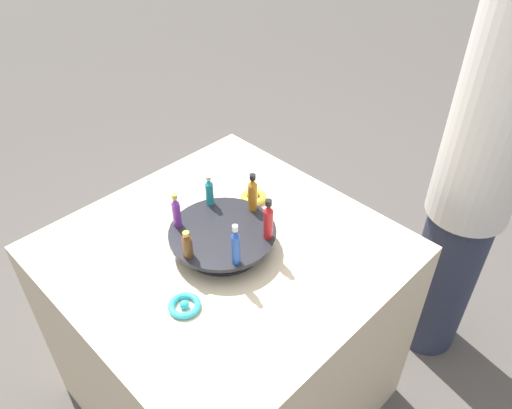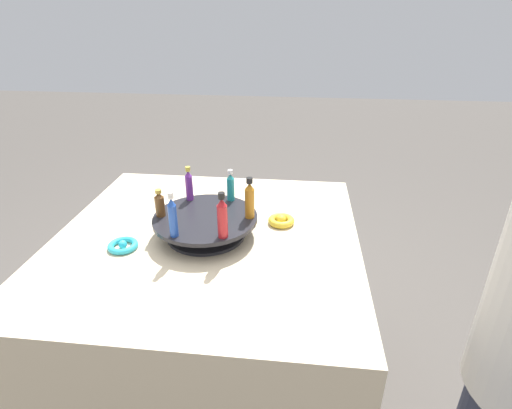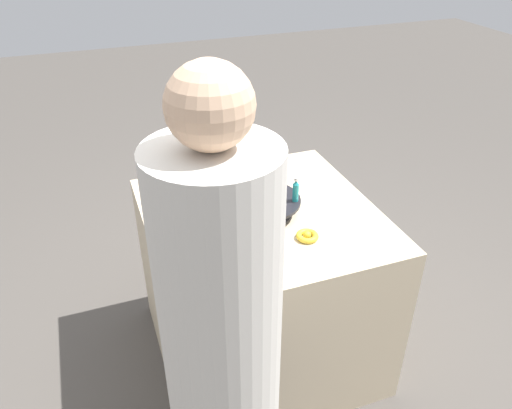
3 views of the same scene
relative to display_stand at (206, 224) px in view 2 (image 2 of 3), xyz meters
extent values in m
plane|color=#4C4742|center=(0.00, 0.00, -0.81)|extent=(12.00, 12.00, 0.00)
cube|color=beige|center=(0.00, 0.00, -0.43)|extent=(0.92, 0.92, 0.77)
cylinder|color=black|center=(0.00, 0.00, -0.03)|extent=(0.24, 0.24, 0.01)
cylinder|color=black|center=(0.00, 0.00, -0.01)|extent=(0.12, 0.12, 0.04)
cylinder|color=black|center=(0.00, 0.00, 0.02)|extent=(0.31, 0.31, 0.01)
cylinder|color=#B21E23|center=(0.11, 0.07, 0.07)|extent=(0.03, 0.03, 0.09)
cone|color=#B21E23|center=(0.11, 0.07, 0.13)|extent=(0.03, 0.03, 0.02)
cylinder|color=black|center=(0.11, 0.07, 0.15)|extent=(0.02, 0.02, 0.02)
cylinder|color=#AD6B19|center=(-0.01, 0.13, 0.07)|extent=(0.03, 0.03, 0.09)
cone|color=#AD6B19|center=(-0.01, 0.13, 0.13)|extent=(0.03, 0.03, 0.02)
cylinder|color=black|center=(-0.01, 0.13, 0.14)|extent=(0.02, 0.02, 0.02)
cylinder|color=teal|center=(-0.12, 0.06, 0.06)|extent=(0.02, 0.02, 0.07)
cone|color=teal|center=(-0.12, 0.06, 0.11)|extent=(0.02, 0.02, 0.02)
cylinder|color=silver|center=(-0.12, 0.06, 0.12)|extent=(0.02, 0.02, 0.01)
cylinder|color=#702D93|center=(-0.11, -0.07, 0.07)|extent=(0.02, 0.02, 0.08)
cone|color=#702D93|center=(-0.11, -0.07, 0.12)|extent=(0.02, 0.02, 0.02)
cylinder|color=gold|center=(-0.11, -0.07, 0.13)|extent=(0.02, 0.02, 0.01)
cylinder|color=brown|center=(0.01, -0.13, 0.06)|extent=(0.03, 0.03, 0.06)
cone|color=brown|center=(0.01, -0.13, 0.09)|extent=(0.03, 0.03, 0.01)
cylinder|color=#B79338|center=(0.01, -0.13, 0.11)|extent=(0.02, 0.02, 0.01)
cylinder|color=#234CAD|center=(0.12, -0.06, 0.07)|extent=(0.02, 0.02, 0.09)
cone|color=#234CAD|center=(0.12, -0.06, 0.13)|extent=(0.02, 0.02, 0.02)
cylinder|color=silver|center=(0.12, -0.06, 0.15)|extent=(0.02, 0.02, 0.02)
torus|color=#2DB7CC|center=(0.10, -0.22, -0.03)|extent=(0.09, 0.09, 0.02)
sphere|color=#2DB7CC|center=(0.10, -0.22, -0.03)|extent=(0.02, 0.02, 0.02)
torus|color=gold|center=(-0.10, 0.22, -0.03)|extent=(0.08, 0.08, 0.02)
sphere|color=gold|center=(-0.10, 0.22, -0.02)|extent=(0.03, 0.03, 0.03)
camera|label=1|loc=(0.82, -0.69, 0.99)|focal=35.00mm
camera|label=2|loc=(1.03, 0.27, 0.59)|focal=28.00mm
camera|label=3|loc=(0.60, 1.58, 1.04)|focal=35.00mm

